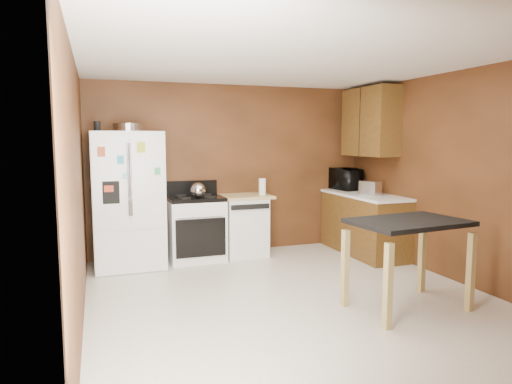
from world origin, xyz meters
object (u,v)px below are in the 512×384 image
pen_cup (97,126)px  gas_range (196,227)px  dishwasher (244,225)px  kettle (198,190)px  microwave (345,180)px  green_canister (262,190)px  toaster (370,188)px  island (408,235)px  roasting_pan (129,127)px  paper_towel (262,187)px  refrigerator (128,200)px

pen_cup → gas_range: size_ratio=0.11×
dishwasher → kettle: bearing=-166.6°
microwave → dishwasher: microwave is taller
kettle → dishwasher: kettle is taller
green_canister → dishwasher: green_canister is taller
green_canister → toaster: (1.39, -0.71, 0.05)m
pen_cup → island: 3.91m
roasting_pan → island: 3.71m
roasting_pan → microwave: roasting_pan is taller
toaster → gas_range: toaster is taller
kettle → gas_range: size_ratio=0.19×
green_canister → toaster: 1.57m
pen_cup → island: size_ratio=0.11×
paper_towel → refrigerator: 1.89m
paper_towel → dishwasher: bearing=161.6°
kettle → refrigerator: size_ratio=0.12×
refrigerator → gas_range: 1.01m
toaster → island: bearing=-134.2°
paper_towel → gas_range: (-0.98, 0.06, -0.55)m
green_canister → microwave: (1.43, 0.05, 0.11)m
refrigerator → toaster: bearing=-10.2°
toaster → green_canister: bearing=131.6°
refrigerator → island: (2.52, -2.50, -0.14)m
kettle → pen_cup: bearing=-179.3°
pen_cup → refrigerator: (0.35, 0.10, -0.96)m
paper_towel → island: (0.63, -2.50, -0.25)m
kettle → island: bearing=-56.5°
refrigerator → gas_range: (0.91, 0.06, -0.44)m
roasting_pan → pen_cup: 0.41m
pen_cup → toaster: size_ratio=0.45×
kettle → paper_towel: size_ratio=0.87×
green_canister → island: size_ratio=0.10×
roasting_pan → toaster: roasting_pan is taller
toaster → microwave: 0.77m
refrigerator → dishwasher: 1.69m
pen_cup → paper_towel: size_ratio=0.51×
roasting_pan → island: size_ratio=0.35×
green_canister → island: 2.69m
microwave → green_canister: bearing=85.4°
microwave → paper_towel: bearing=89.9°
roasting_pan → kettle: size_ratio=1.96×
dishwasher → island: 2.75m
roasting_pan → gas_range: roasting_pan is taller
gas_range → dishwasher: (0.72, 0.02, -0.01)m
refrigerator → island: refrigerator is taller
roasting_pan → refrigerator: (-0.04, -0.03, -0.95)m
pen_cup → toaster: 3.81m
pen_cup → green_canister: (2.28, 0.22, -0.91)m
toaster → dishwasher: toaster is taller
microwave → island: microwave is taller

